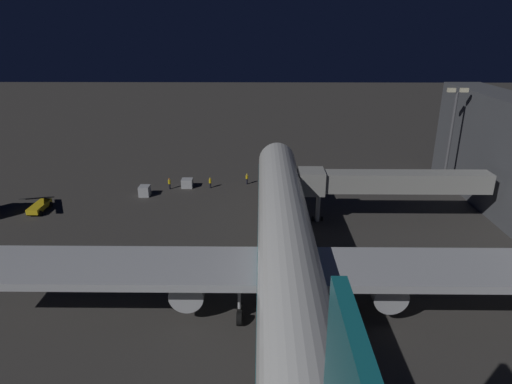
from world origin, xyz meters
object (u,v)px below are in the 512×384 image
object	(u,v)px
jet_bridge	(381,182)
traffic_cone_nose_port	(290,189)
belt_loader	(39,205)
baggage_container_near_belt	(187,183)
ground_crew_by_tug	(247,178)
ground_crew_under_port_wing	(260,179)
ground_crew_by_belt_loader	(169,183)
apron_floodlight_mast	(451,133)
baggage_container_mid_row	(145,191)
ground_crew_marshaller_fwd	(210,182)
airliner_at_gate	(288,257)
traffic_cone_nose_starboard	(262,189)

from	to	relation	value
jet_bridge	traffic_cone_nose_port	bearing A→B (deg)	-46.73
belt_loader	baggage_container_near_belt	xyz separation A→B (m)	(-18.99, -9.82, -0.14)
ground_crew_by_tug	ground_crew_under_port_wing	bearing A→B (deg)	171.84
ground_crew_by_belt_loader	apron_floodlight_mast	bearing A→B (deg)	178.30
baggage_container_near_belt	ground_crew_under_port_wing	world-z (taller)	ground_crew_under_port_wing
belt_loader	traffic_cone_nose_port	xyz separation A→B (m)	(-35.24, -8.58, -0.57)
jet_bridge	baggage_container_near_belt	world-z (taller)	jet_bridge
belt_loader	ground_crew_by_belt_loader	size ratio (longest dim) A/B	4.23
ground_crew_by_tug	jet_bridge	bearing A→B (deg)	140.95
baggage_container_mid_row	ground_crew_marshaller_fwd	bearing A→B (deg)	-159.55
airliner_at_gate	baggage_container_mid_row	world-z (taller)	airliner_at_gate
airliner_at_gate	ground_crew_under_port_wing	xyz separation A→B (m)	(2.48, -33.38, -4.31)
baggage_container_near_belt	ground_crew_under_port_wing	distance (m)	11.64
jet_bridge	belt_loader	size ratio (longest dim) A/B	3.21
baggage_container_mid_row	ground_crew_under_port_wing	world-z (taller)	ground_crew_under_port_wing
ground_crew_by_tug	traffic_cone_nose_starboard	size ratio (longest dim) A/B	3.25
ground_crew_by_tug	traffic_cone_nose_port	size ratio (longest dim) A/B	3.25
airliner_at_gate	traffic_cone_nose_port	distance (m)	31.36
airliner_at_gate	apron_floodlight_mast	world-z (taller)	airliner_at_gate
baggage_container_mid_row	traffic_cone_nose_port	size ratio (longest dim) A/B	3.13
airliner_at_gate	traffic_cone_nose_port	size ratio (longest dim) A/B	115.04
jet_bridge	ground_crew_marshaller_fwd	size ratio (longest dim) A/B	14.20
ground_crew_by_tug	ground_crew_by_belt_loader	bearing A→B (deg)	11.21
ground_crew_under_port_wing	ground_crew_marshaller_fwd	bearing A→B (deg)	10.75
baggage_container_near_belt	baggage_container_mid_row	distance (m)	6.96
jet_bridge	ground_crew_by_tug	bearing A→B (deg)	-39.05
ground_crew_under_port_wing	ground_crew_by_tug	xyz separation A→B (m)	(2.13, -0.31, -0.05)
ground_crew_marshaller_fwd	apron_floodlight_mast	bearing A→B (deg)	177.05
jet_bridge	ground_crew_by_tug	distance (m)	23.07
airliner_at_gate	belt_loader	xyz separation A→B (m)	(33.04, -22.29, -4.50)
traffic_cone_nose_port	traffic_cone_nose_starboard	bearing A→B (deg)	0.00
ground_crew_by_belt_loader	ground_crew_under_port_wing	size ratio (longest dim) A/B	0.95
ground_crew_by_belt_loader	traffic_cone_nose_starboard	distance (m)	14.52
belt_loader	traffic_cone_nose_port	size ratio (longest dim) A/B	13.83
belt_loader	ground_crew_marshaller_fwd	world-z (taller)	belt_loader
apron_floodlight_mast	baggage_container_mid_row	world-z (taller)	apron_floodlight_mast
ground_crew_marshaller_fwd	belt_loader	bearing A→B (deg)	22.94
baggage_container_near_belt	ground_crew_by_belt_loader	distance (m)	2.79
apron_floodlight_mast	ground_crew_marshaller_fwd	world-z (taller)	apron_floodlight_mast
airliner_at_gate	ground_crew_by_belt_loader	bearing A→B (deg)	-61.92
belt_loader	airliner_at_gate	bearing A→B (deg)	145.99
airliner_at_gate	ground_crew_by_belt_loader	world-z (taller)	airliner_at_gate
baggage_container_near_belt	ground_crew_by_belt_loader	size ratio (longest dim) A/B	0.95
belt_loader	ground_crew_marshaller_fwd	size ratio (longest dim) A/B	4.43
jet_bridge	airliner_at_gate	bearing A→B (deg)	56.29
ground_crew_marshaller_fwd	ground_crew_under_port_wing	xyz separation A→B (m)	(-7.89, -1.50, 0.10)
apron_floodlight_mast	traffic_cone_nose_starboard	size ratio (longest dim) A/B	28.88
ground_crew_marshaller_fwd	ground_crew_under_port_wing	size ratio (longest dim) A/B	0.91
jet_bridge	apron_floodlight_mast	world-z (taller)	apron_floodlight_mast
ground_crew_marshaller_fwd	traffic_cone_nose_port	xyz separation A→B (m)	(-12.56, 1.02, -0.67)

